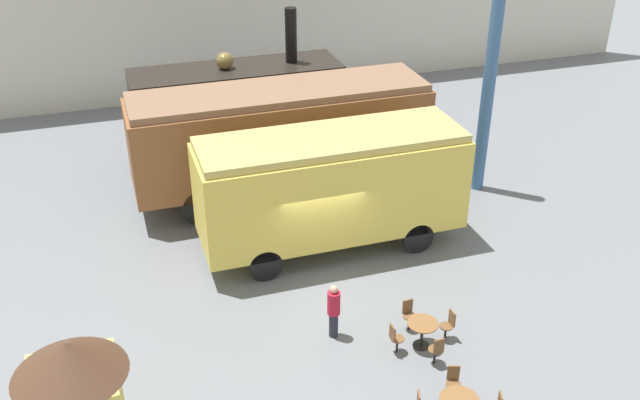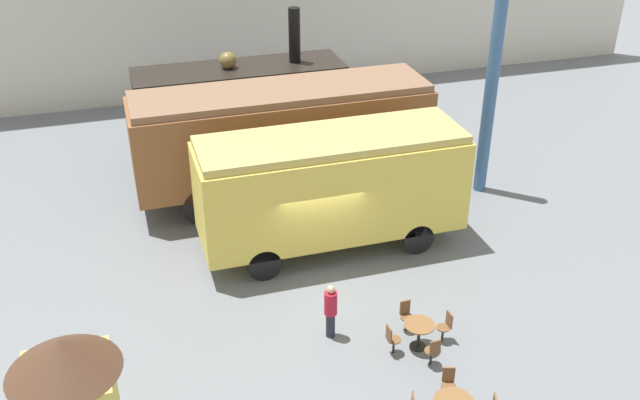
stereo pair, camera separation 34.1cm
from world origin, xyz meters
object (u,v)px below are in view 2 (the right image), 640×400
Objects in this scene: passenger_coach_vintage at (331,184)px; ticket_kiosk at (69,391)px; passenger_coach_wooden at (282,132)px; cafe_table_near at (419,330)px; cafe_chair_0 at (391,338)px; steam_locomotive at (241,103)px; visitor_person at (331,309)px.

ticket_kiosk is at bearing -140.80° from passenger_coach_vintage.
passenger_coach_wooden reaches higher than cafe_table_near.
cafe_chair_0 is (-0.77, -0.03, -0.06)m from cafe_table_near.
cafe_table_near is at bearing -0.00° from cafe_chair_0.
passenger_coach_vintage is at bearing -79.91° from steam_locomotive.
passenger_coach_vintage is 5.64m from cafe_chair_0.
steam_locomotive reaches higher than cafe_chair_0.
ticket_kiosk is (-7.68, -6.26, -0.51)m from passenger_coach_vintage.
passenger_coach_wooden is (0.73, -3.55, 0.16)m from steam_locomotive.
ticket_kiosk is (-7.57, -0.88, 1.16)m from cafe_chair_0.
visitor_person is at bearing -107.73° from passenger_coach_vintage.
steam_locomotive reaches higher than cafe_table_near.
passenger_coach_wooden is at bearing 97.67° from cafe_table_near.
ticket_kiosk is (-6.38, -13.56, -0.57)m from steam_locomotive.
cafe_table_near is 8.47m from ticket_kiosk.
steam_locomotive is 12.85m from cafe_chair_0.
passenger_coach_vintage reaches higher than cafe_chair_0.
steam_locomotive reaches higher than passenger_coach_wooden.
visitor_person is 0.54× the size of ticket_kiosk.
steam_locomotive is 7.41m from passenger_coach_vintage.
passenger_coach_vintage is 9.31× the size of cafe_chair_0.
steam_locomotive is 0.78× the size of passenger_coach_wooden.
passenger_coach_vintage reaches higher than visitor_person.
cafe_table_near is 2.32m from visitor_person.
cafe_chair_0 is at bearing -87.15° from passenger_coach_wooden.
cafe_chair_0 is 7.71m from ticket_kiosk.
passenger_coach_wooden is at bearing 98.54° from passenger_coach_vintage.
cafe_chair_0 is at bearing -177.42° from cafe_table_near.
cafe_chair_0 is at bearing -91.15° from passenger_coach_vintage.
ticket_kiosk is at bearing -162.47° from visitor_person.
cafe_table_near is (1.23, -9.10, -1.84)m from passenger_coach_wooden.
visitor_person is at bearing 135.76° from cafe_chair_0.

